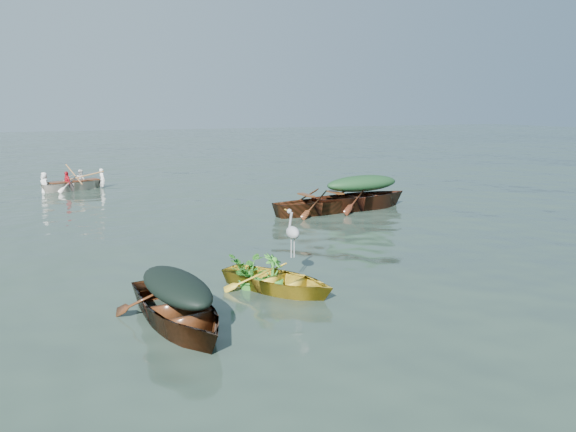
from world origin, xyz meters
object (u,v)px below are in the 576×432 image
object	(u,v)px
yellow_dinghy	(278,291)
heron	(293,240)
dark_covered_boat	(178,326)
green_tarp_boat	(361,209)
open_wooden_boat	(321,213)
rowed_boat	(75,190)

from	to	relation	value
yellow_dinghy	heron	distance (m)	1.00
dark_covered_boat	green_tarp_boat	size ratio (longest dim) A/B	0.77
open_wooden_boat	heron	distance (m)	7.05
dark_covered_boat	green_tarp_boat	xyz separation A→B (m)	(7.70, 7.37, 0.00)
dark_covered_boat	heron	xyz separation A→B (m)	(2.48, 1.25, 0.83)
dark_covered_boat	open_wooden_boat	bearing A→B (deg)	41.16
dark_covered_boat	heron	distance (m)	2.90
dark_covered_boat	heron	bearing A→B (deg)	18.18
dark_covered_boat	rowed_boat	xyz separation A→B (m)	(-0.55, 15.61, 0.00)
rowed_boat	dark_covered_boat	bearing A→B (deg)	162.35
yellow_dinghy	heron	size ratio (longest dim) A/B	3.10
dark_covered_boat	green_tarp_boat	world-z (taller)	green_tarp_boat
dark_covered_boat	heron	world-z (taller)	heron
yellow_dinghy	heron	xyz separation A→B (m)	(0.44, 0.33, 0.83)
yellow_dinghy	heron	world-z (taller)	heron
open_wooden_boat	dark_covered_boat	bearing A→B (deg)	134.77
green_tarp_boat	heron	world-z (taller)	heron
yellow_dinghy	rowed_boat	size ratio (longest dim) A/B	0.82
green_tarp_boat	open_wooden_boat	xyz separation A→B (m)	(-1.57, -0.15, 0.00)
dark_covered_boat	rowed_boat	distance (m)	15.62
rowed_boat	heron	size ratio (longest dim) A/B	3.78
dark_covered_boat	open_wooden_boat	size ratio (longest dim) A/B	0.85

